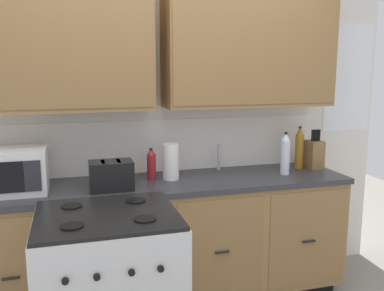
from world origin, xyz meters
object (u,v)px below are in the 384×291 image
microwave (8,171)px  bottle_red (151,164)px  bottle_amber (299,148)px  toaster (111,175)px  knife_block (314,154)px  paper_towel_roll (171,161)px  bottle_clear (285,154)px

microwave → bottle_red: size_ratio=2.13×
bottle_red → bottle_amber: size_ratio=0.67×
toaster → bottle_amber: bearing=7.9°
knife_block → paper_towel_roll: knife_block is taller
toaster → knife_block: (1.60, 0.18, 0.02)m
microwave → bottle_clear: bearing=-1.7°
toaster → paper_towel_roll: bearing=19.5°
microwave → toaster: (0.64, -0.12, -0.04)m
toaster → bottle_clear: (1.29, 0.06, 0.06)m
toaster → paper_towel_roll: paper_towel_roll is taller
toaster → bottle_clear: 1.29m
bottle_clear → microwave: bearing=178.3°
knife_block → bottle_red: size_ratio=1.37×
microwave → bottle_amber: (2.12, 0.08, 0.02)m
microwave → bottle_amber: size_ratio=1.43×
microwave → toaster: size_ratio=1.71×
paper_towel_roll → toaster: bearing=-160.5°
toaster → bottle_amber: bottle_amber is taller
microwave → knife_block: size_ratio=1.55×
bottle_red → bottle_clear: size_ratio=0.71×
toaster → paper_towel_roll: 0.46m
microwave → paper_towel_roll: (1.07, 0.03, -0.01)m
paper_towel_roll → bottle_red: paper_towel_roll is taller
microwave → bottle_amber: bottle_amber is taller
bottle_red → paper_towel_roll: bearing=-16.6°
microwave → paper_towel_roll: bearing=1.8°
toaster → knife_block: 1.62m
microwave → bottle_amber: 2.12m
bottle_amber → microwave: bearing=-177.7°
bottle_red → bottle_amber: 1.19m
bottle_clear → bottle_amber: bottle_amber is taller
microwave → toaster: 0.65m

